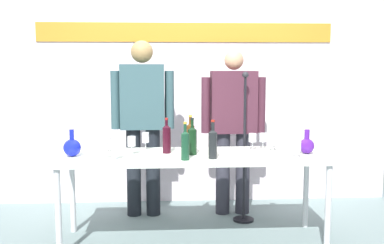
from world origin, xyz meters
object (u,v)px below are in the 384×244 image
at_px(presenter_right, 233,121).
at_px(wine_glass_left_2, 132,142).
at_px(display_table, 193,161).
at_px(wine_glass_right_1, 288,143).
at_px(wine_glass_left_4, 146,138).
at_px(presenter_left, 143,116).
at_px(wine_bottle_0, 185,144).
at_px(wine_glass_right_2, 253,138).
at_px(wine_glass_left_3, 107,142).
at_px(decanter_blue_right, 307,145).
at_px(wine_glass_left_1, 104,147).
at_px(decanter_blue_left, 72,147).
at_px(wine_glass_right_0, 272,137).
at_px(wine_glass_left_0, 115,147).
at_px(wine_glass_right_3, 297,146).
at_px(wine_bottle_2, 167,138).
at_px(wine_bottle_4, 192,140).
at_px(wine_glass_right_4, 273,140).
at_px(wine_bottle_3, 213,143).
at_px(microphone_stand, 244,173).
at_px(wine_bottle_1, 190,135).
at_px(wine_glass_right_5, 263,138).

height_order(presenter_right, wine_glass_left_2, presenter_right).
bearing_deg(display_table, wine_glass_right_1, -4.28).
bearing_deg(wine_glass_left_4, presenter_left, 94.92).
bearing_deg(wine_bottle_0, wine_glass_right_1, 11.51).
distance_m(presenter_left, wine_glass_right_2, 1.14).
bearing_deg(wine_glass_left_2, wine_glass_left_3, 149.62).
distance_m(decanter_blue_right, wine_bottle_0, 1.05).
height_order(decanter_blue_right, wine_bottle_0, wine_bottle_0).
distance_m(wine_glass_left_1, wine_glass_left_3, 0.29).
height_order(decanter_blue_left, presenter_right, presenter_right).
distance_m(wine_glass_right_0, wine_glass_right_1, 0.31).
bearing_deg(wine_glass_left_4, wine_glass_left_2, -116.60).
bearing_deg(wine_glass_left_0, wine_glass_left_3, 107.85).
bearing_deg(wine_glass_right_3, presenter_left, 143.43).
relative_size(wine_glass_left_0, wine_glass_left_1, 1.03).
bearing_deg(display_table, wine_bottle_2, 163.30).
height_order(wine_bottle_4, wine_glass_left_1, wine_bottle_4).
xyz_separation_m(decanter_blue_left, wine_glass_right_3, (1.81, -0.17, 0.02)).
height_order(wine_glass_right_0, wine_glass_right_2, wine_glass_right_2).
bearing_deg(wine_glass_right_1, wine_glass_left_4, 166.62).
xyz_separation_m(wine_glass_right_0, wine_glass_right_1, (0.06, -0.30, -0.00)).
height_order(wine_bottle_4, wine_glass_right_4, wine_bottle_4).
bearing_deg(presenter_left, wine_bottle_3, -57.57).
xyz_separation_m(wine_glass_right_3, microphone_stand, (-0.30, 0.70, -0.37)).
bearing_deg(wine_glass_right_2, wine_glass_left_0, -163.73).
bearing_deg(wine_glass_left_2, wine_bottle_1, 20.25).
bearing_deg(presenter_left, wine_glass_right_5, -26.34).
bearing_deg(wine_glass_left_0, decanter_blue_left, 157.48).
height_order(wine_bottle_2, wine_glass_right_4, wine_bottle_2).
height_order(wine_glass_right_1, wine_glass_right_3, wine_glass_right_1).
distance_m(wine_bottle_1, wine_glass_left_3, 0.72).
relative_size(presenter_left, wine_bottle_1, 5.59).
height_order(wine_bottle_4, wine_glass_right_3, wine_bottle_4).
distance_m(decanter_blue_left, wine_glass_right_3, 1.82).
distance_m(wine_glass_left_2, microphone_stand, 1.20).
distance_m(wine_bottle_3, wine_glass_left_1, 0.86).
distance_m(decanter_blue_right, wine_glass_right_2, 0.46).
relative_size(wine_bottle_3, wine_bottle_4, 1.01).
xyz_separation_m(wine_bottle_4, wine_glass_right_5, (0.64, 0.22, -0.03)).
xyz_separation_m(wine_bottle_0, wine_glass_left_0, (-0.55, 0.05, -0.03)).
relative_size(wine_glass_left_0, wine_glass_right_5, 0.98).
distance_m(wine_bottle_4, wine_glass_left_1, 0.72).
height_order(display_table, wine_bottle_1, wine_bottle_1).
bearing_deg(wine_glass_right_2, wine_bottle_4, -162.36).
height_order(wine_glass_left_0, wine_glass_right_0, wine_glass_right_0).
relative_size(decanter_blue_right, wine_bottle_1, 0.66).
bearing_deg(wine_glass_right_4, microphone_stand, 112.18).
bearing_deg(wine_bottle_2, display_table, -16.70).
xyz_separation_m(display_table, wine_glass_left_4, (-0.40, 0.22, 0.17)).
xyz_separation_m(presenter_left, wine_glass_right_1, (1.23, -0.79, -0.14)).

